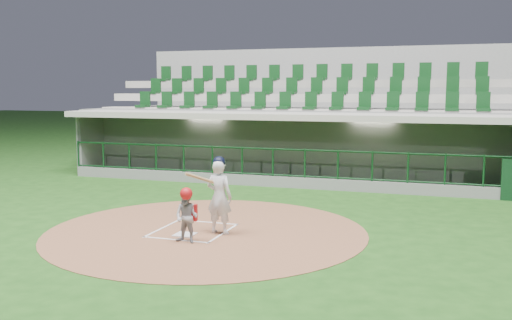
# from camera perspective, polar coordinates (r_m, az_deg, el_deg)

# --- Properties ---
(ground) EXTENTS (120.00, 120.00, 0.00)m
(ground) POSITION_cam_1_polar(r_m,az_deg,el_deg) (13.29, -5.81, -6.79)
(ground) COLOR #184112
(ground) RESTS_ON ground
(dirt_circle) EXTENTS (7.20, 7.20, 0.01)m
(dirt_circle) POSITION_cam_1_polar(r_m,az_deg,el_deg) (13.00, -4.97, -7.08)
(dirt_circle) COLOR brown
(dirt_circle) RESTS_ON ground
(home_plate) EXTENTS (0.43, 0.43, 0.02)m
(home_plate) POSITION_cam_1_polar(r_m,az_deg,el_deg) (12.67, -7.13, -7.40)
(home_plate) COLOR silver
(home_plate) RESTS_ON dirt_circle
(batter_box_chalk) EXTENTS (1.55, 1.80, 0.01)m
(batter_box_chalk) POSITION_cam_1_polar(r_m,az_deg,el_deg) (13.02, -6.36, -7.01)
(batter_box_chalk) COLOR white
(batter_box_chalk) RESTS_ON ground
(dugout_structure) EXTENTS (16.40, 3.70, 3.00)m
(dugout_structure) POSITION_cam_1_polar(r_m,az_deg,el_deg) (20.37, 3.50, 0.79)
(dugout_structure) COLOR slate
(dugout_structure) RESTS_ON ground
(seating_deck) EXTENTS (17.00, 6.72, 5.15)m
(seating_deck) POSITION_cam_1_polar(r_m,az_deg,el_deg) (23.34, 5.23, 2.73)
(seating_deck) COLOR slate
(seating_deck) RESTS_ON ground
(batter) EXTENTS (0.86, 0.87, 1.72)m
(batter) POSITION_cam_1_polar(r_m,az_deg,el_deg) (12.54, -3.71, -3.51)
(batter) COLOR silver
(batter) RESTS_ON dirt_circle
(catcher) EXTENTS (0.56, 0.46, 1.16)m
(catcher) POSITION_cam_1_polar(r_m,az_deg,el_deg) (11.93, -6.94, -5.50)
(catcher) COLOR #99999E
(catcher) RESTS_ON dirt_circle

